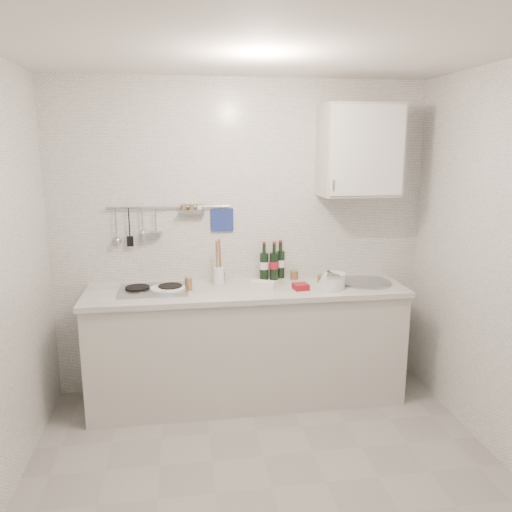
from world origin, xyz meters
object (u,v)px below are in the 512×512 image
(plate_stack_sink, at_px, (332,281))
(wine_bottles, at_px, (273,260))
(plate_stack_hob, at_px, (167,290))
(wall_cabinet, at_px, (360,151))
(utensil_crock, at_px, (219,273))

(plate_stack_sink, distance_m, wine_bottles, 0.53)
(plate_stack_hob, bearing_deg, wine_bottles, 17.54)
(wall_cabinet, relative_size, wine_bottles, 2.26)
(wall_cabinet, bearing_deg, wine_bottles, 169.91)
(plate_stack_hob, distance_m, plate_stack_sink, 1.25)
(wall_cabinet, distance_m, plate_stack_hob, 1.82)
(wall_cabinet, bearing_deg, plate_stack_hob, -174.25)
(wall_cabinet, bearing_deg, utensil_crock, 178.35)
(utensil_crock, bearing_deg, wine_bottles, 10.69)
(plate_stack_hob, height_order, plate_stack_sink, plate_stack_sink)
(plate_stack_hob, bearing_deg, wall_cabinet, 5.75)
(wine_bottles, bearing_deg, plate_stack_hob, -162.46)
(plate_stack_hob, distance_m, wine_bottles, 0.90)
(utensil_crock, bearing_deg, wall_cabinet, -1.65)
(plate_stack_hob, bearing_deg, plate_stack_sink, -2.69)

